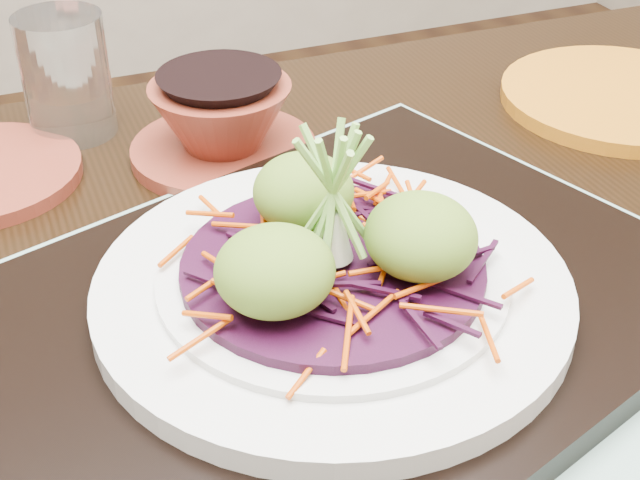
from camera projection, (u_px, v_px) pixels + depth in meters
name	position (u px, v px, depth m)	size (l,w,h in m)	color
dining_table	(321.00, 400.00, 0.64)	(1.15, 0.77, 0.71)	black
placemat	(332.00, 327.00, 0.56)	(0.51, 0.40, 0.00)	#82A899
serving_tray	(332.00, 312.00, 0.55)	(0.45, 0.33, 0.02)	black
white_plate	(332.00, 287.00, 0.54)	(0.29, 0.29, 0.02)	silver
cabbage_bed	(333.00, 267.00, 0.53)	(0.18, 0.18, 0.01)	#300925
carrot_julienne	(333.00, 255.00, 0.53)	(0.22, 0.22, 0.01)	#C44103
guacamole_scoops	(333.00, 232.00, 0.52)	(0.16, 0.14, 0.05)	#5B7623
scallion_garnish	(333.00, 199.00, 0.50)	(0.07, 0.07, 0.10)	#80C04D
water_glass	(66.00, 76.00, 0.75)	(0.07, 0.07, 0.11)	white
terracotta_bowl_set	(222.00, 125.00, 0.73)	(0.18, 0.18, 0.06)	maroon
yellow_plate	(620.00, 97.00, 0.83)	(0.22, 0.22, 0.01)	#B96914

